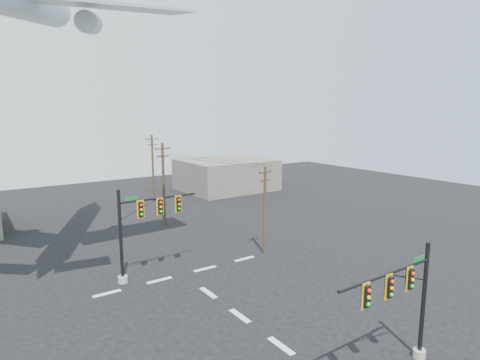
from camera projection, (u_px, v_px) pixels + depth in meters
ground at (281, 346)px, 22.14m from camera, size 120.00×120.00×0.00m
lane_markings at (229, 307)px, 26.47m from camera, size 14.00×21.20×0.01m
signal_mast_near at (406, 302)px, 19.52m from camera, size 6.83×0.70×6.32m
signal_mast_far at (141, 228)px, 30.49m from camera, size 6.62×0.79×7.20m
utility_pole_a at (265, 209)px, 35.90m from camera, size 1.60×0.39×8.01m
utility_pole_b at (164, 183)px, 45.18m from camera, size 1.89×0.34×9.35m
utility_pole_c at (153, 164)px, 61.28m from camera, size 1.91×0.32×9.32m
power_lines at (177, 150)px, 46.78m from camera, size 7.09×30.16×0.63m
airliner at (24, 1)px, 28.81m from camera, size 22.65×24.78×6.83m
building_right at (226, 174)px, 66.49m from camera, size 14.00×12.00×5.00m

